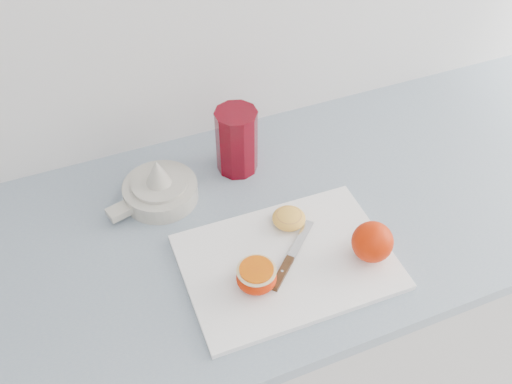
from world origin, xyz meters
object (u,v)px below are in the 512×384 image
(half_orange, at_px, (256,277))
(red_tumbler, at_px, (237,143))
(counter, at_px, (239,344))
(cutting_board, at_px, (287,262))
(citrus_juicer, at_px, (159,189))

(half_orange, bearing_deg, red_tumbler, 75.06)
(counter, distance_m, half_orange, 0.50)
(cutting_board, bearing_deg, red_tumbler, 88.03)
(citrus_juicer, relative_size, red_tumbler, 1.31)
(cutting_board, relative_size, citrus_juicer, 1.97)
(half_orange, relative_size, citrus_juicer, 0.37)
(cutting_board, distance_m, red_tumbler, 0.29)
(citrus_juicer, bearing_deg, red_tumbler, 9.58)
(half_orange, bearing_deg, cutting_board, 21.75)
(counter, xyz_separation_m, cutting_board, (0.06, -0.12, 0.45))
(citrus_juicer, height_order, red_tumbler, red_tumbler)
(cutting_board, distance_m, citrus_juicer, 0.30)
(counter, bearing_deg, half_orange, -96.18)
(citrus_juicer, distance_m, red_tumbler, 0.19)
(counter, relative_size, half_orange, 33.95)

